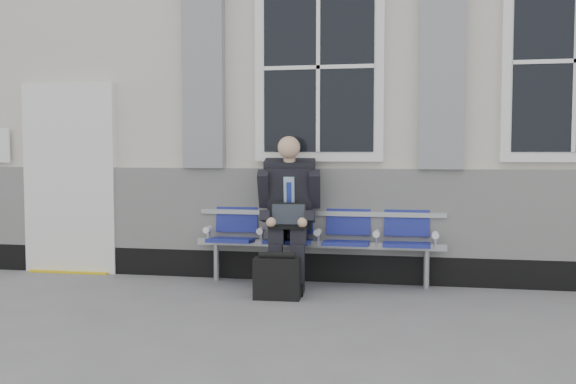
# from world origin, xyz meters

# --- Properties ---
(ground) EXTENTS (70.00, 70.00, 0.00)m
(ground) POSITION_xyz_m (0.00, 0.00, 0.00)
(ground) COLOR slate
(ground) RESTS_ON ground
(station_building) EXTENTS (14.40, 4.40, 4.49)m
(station_building) POSITION_xyz_m (-0.02, 3.47, 2.22)
(station_building) COLOR beige
(station_building) RESTS_ON ground
(bench) EXTENTS (2.60, 0.47, 0.91)m
(bench) POSITION_xyz_m (-2.13, 1.32, 0.55)
(bench) COLOR #9EA0A3
(bench) RESTS_ON ground
(businessman) EXTENTS (0.66, 0.89, 1.53)m
(businessman) POSITION_xyz_m (-2.42, 1.18, 0.82)
(businessman) COLOR black
(businessman) RESTS_ON ground
(briefcase) EXTENTS (0.44, 0.20, 0.44)m
(briefcase) POSITION_xyz_m (-2.41, 0.56, 0.20)
(briefcase) COLOR black
(briefcase) RESTS_ON ground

